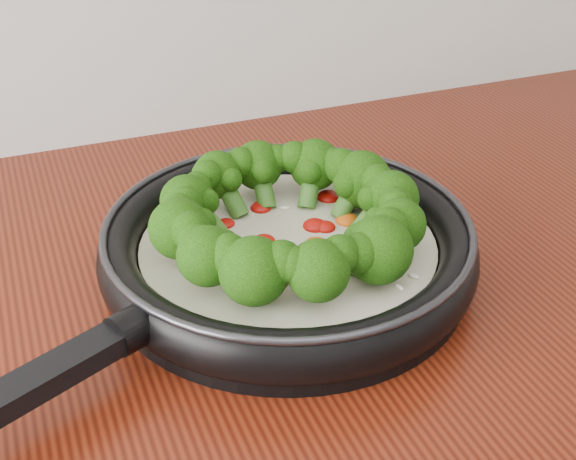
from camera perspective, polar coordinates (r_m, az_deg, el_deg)
name	(u,v)px	position (r m, az deg, el deg)	size (l,w,h in m)	color
skillet	(287,241)	(0.71, -0.08, -0.86)	(0.58, 0.47, 0.10)	black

